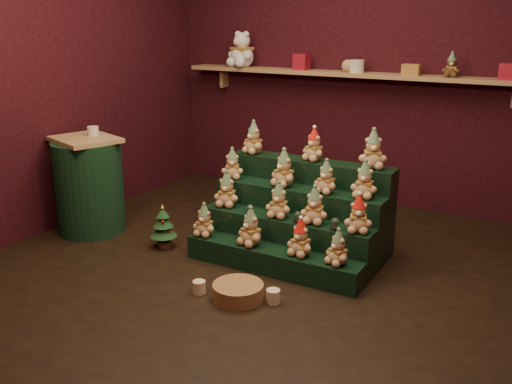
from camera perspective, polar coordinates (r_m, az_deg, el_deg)
The scene contains 40 objects.
ground at distance 4.43m, azimuth -0.14°, elevation -7.37°, with size 4.00×4.00×0.00m, color black.
back_wall at distance 5.91m, azimuth 10.00°, elevation 12.65°, with size 4.00×0.10×2.80m, color black.
front_wall at distance 2.51m, azimuth -24.23°, elevation 5.63°, with size 4.00×0.10×2.80m, color black.
left_wall at distance 5.37m, azimuth -19.93°, elevation 11.47°, with size 0.10×4.00×2.80m, color black.
back_shelf at distance 5.76m, azimuth 9.33°, elevation 11.50°, with size 3.60×0.26×0.24m.
riser_tier_front at distance 4.30m, azimuth 1.63°, elevation -6.84°, with size 1.40×0.22×0.18m, color black.
riser_tier_midfront at distance 4.44m, azimuth 2.98°, elevation -4.77°, with size 1.40×0.22×0.36m, color black.
riser_tier_midback at distance 4.60m, azimuth 4.23°, elevation -2.83°, with size 1.40×0.22×0.54m, color black.
riser_tier_back at distance 4.76m, azimuth 5.40°, elevation -1.02°, with size 1.40×0.22×0.72m, color black.
teddy_0 at distance 4.49m, azimuth -5.19°, elevation -2.80°, with size 0.19×0.17×0.26m, color tan, non-canonical shape.
teddy_1 at distance 4.29m, azimuth -0.53°, elevation -3.48°, with size 0.21×0.19×0.29m, color tan, non-canonical shape.
teddy_2 at distance 4.12m, azimuth 4.48°, elevation -4.56°, with size 0.20×0.18×0.27m, color tan, non-canonical shape.
teddy_3 at distance 4.01m, azimuth 8.21°, elevation -5.49°, with size 0.18×0.16×0.25m, color tan, non-canonical shape.
teddy_4 at distance 4.60m, azimuth -2.94°, elevation 0.28°, with size 0.20×0.18×0.29m, color tan, non-canonical shape.
teddy_5 at distance 4.35m, azimuth 2.28°, elevation -0.81°, with size 0.20×0.18×0.27m, color tan, non-canonical shape.
teddy_6 at distance 4.24m, azimuth 5.88°, elevation -1.31°, with size 0.20×0.18×0.28m, color tan, non-canonical shape.
teddy_7 at distance 4.11m, azimuth 10.22°, elevation -2.15°, with size 0.20×0.18×0.28m, color tan, non-canonical shape.
teddy_8 at distance 4.74m, azimuth -2.38°, elevation 2.85°, with size 0.18×0.16×0.25m, color tan, non-canonical shape.
teddy_9 at distance 4.52m, azimuth 2.81°, elevation 2.41°, with size 0.21×0.19×0.30m, color tan, non-canonical shape.
teddy_10 at distance 4.37m, azimuth 7.03°, elevation 1.52°, with size 0.18×0.17×0.26m, color tan, non-canonical shape.
teddy_11 at distance 4.30m, azimuth 10.83°, elevation 1.24°, with size 0.20×0.18×0.28m, color tan, non-canonical shape.
teddy_12 at distance 4.85m, azimuth -0.24°, elevation 5.46°, with size 0.19×0.17×0.27m, color tan, non-canonical shape.
teddy_13 at distance 4.62m, azimuth 5.82°, elevation 4.74°, with size 0.19×0.17×0.26m, color tan, non-canonical shape.
teddy_14 at distance 4.44m, azimuth 11.62°, elevation 4.22°, with size 0.21×0.19×0.30m, color tan, non-canonical shape.
snow_globe_a at distance 4.45m, azimuth -0.62°, elevation -1.73°, with size 0.06×0.06×0.08m.
snow_globe_b at distance 4.26m, azimuth 4.18°, elevation -2.52°, with size 0.07×0.07×0.09m.
snow_globe_c at distance 4.15m, azimuth 7.90°, elevation -3.18°, with size 0.07×0.07×0.09m.
side_table at distance 5.21m, azimuth -16.35°, elevation 0.65°, with size 0.67×0.61×0.85m.
table_ornament at distance 5.17m, azimuth -15.99°, elevation 5.90°, with size 0.10×0.10×0.08m, color beige.
mini_christmas_tree at distance 4.76m, azimuth -9.25°, elevation -3.42°, with size 0.22×0.22×0.38m.
mug_left at distance 4.02m, azimuth -5.71°, elevation -9.44°, with size 0.09×0.09×0.09m, color beige.
mug_right at distance 3.87m, azimuth 1.72°, elevation -10.39°, with size 0.09×0.09×0.09m, color beige.
wicker_basket at distance 3.92m, azimuth -1.80°, elevation -9.93°, with size 0.35×0.35×0.11m, color olive.
white_bear at distance 6.23m, azimuth -1.41°, elevation 14.53°, with size 0.33×0.30×0.47m, color white, non-canonical shape.
brown_bear at distance 5.45m, azimuth 18.96°, elevation 11.93°, with size 0.15×0.14×0.21m, color #4F321A, non-canonical shape.
gift_tin_red_a at distance 5.92m, azimuth 4.58°, elevation 12.85°, with size 0.14×0.14×0.16m, color #A5192C.
gift_tin_cream at distance 5.70m, azimuth 10.06°, elevation 12.28°, with size 0.14×0.14×0.12m, color beige.
gift_tin_red_b at distance 5.40m, azimuth 23.80°, elevation 10.97°, with size 0.12×0.12×0.14m, color #A5192C.
shelf_plush_ball at distance 5.73m, azimuth 9.16°, elevation 12.35°, with size 0.12×0.12×0.12m, color tan.
scarf_gift_box at distance 5.55m, azimuth 15.26°, elevation 11.72°, with size 0.16×0.10×0.10m, color #D5611E.
Camera 1 is at (2.00, -3.50, 1.83)m, focal length 40.00 mm.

